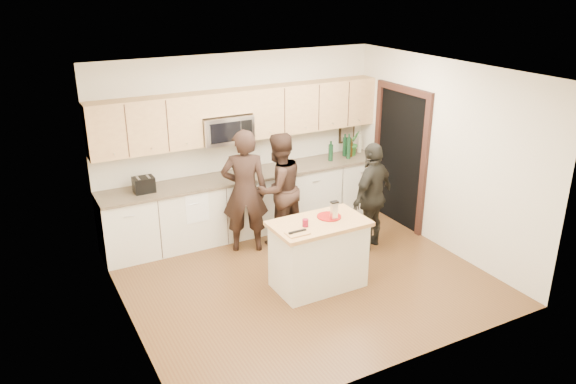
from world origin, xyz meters
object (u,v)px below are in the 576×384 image
toaster (144,185)px  woman_center (278,189)px  island (318,254)px  woman_left (245,191)px  woman_right (372,196)px

toaster → woman_center: size_ratio=0.17×
island → woman_center: size_ratio=0.72×
toaster → woman_left: (1.28, -0.54, -0.15)m
island → woman_left: bearing=104.8°
island → woman_left: 1.51m
island → woman_center: bearing=83.2°
woman_center → woman_right: woman_center is taller
woman_right → island: bearing=2.6°
island → toaster: 2.62m
toaster → woman_left: 1.39m
woman_left → woman_center: size_ratio=1.07×
toaster → woman_right: bearing=-24.3°
island → woman_center: woman_center is taller
woman_left → woman_center: (0.53, 0.00, -0.06)m
island → woman_right: bearing=25.3°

